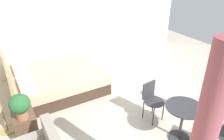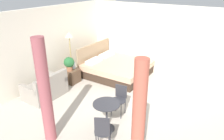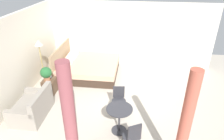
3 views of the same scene
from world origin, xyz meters
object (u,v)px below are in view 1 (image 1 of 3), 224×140
potted_plant (20,105)px  balcony_table (183,117)px  nightstand (25,125)px  vase (19,107)px  bed (54,79)px  cafe_chair_near_window (152,97)px

potted_plant → balcony_table: size_ratio=0.67×
nightstand → vase: vase is taller
nightstand → vase: 0.37m
nightstand → vase: size_ratio=2.28×
balcony_table → potted_plant: bearing=61.1°
potted_plant → vase: (0.22, 0.01, -0.17)m
bed → nightstand: 1.68m
nightstand → vase: (0.12, 0.02, 0.35)m
vase → cafe_chair_near_window: (-0.83, -2.38, -0.11)m
nightstand → balcony_table: (-1.46, -2.45, 0.26)m
vase → nightstand: bearing=-169.2°
bed → cafe_chair_near_window: (-2.11, -1.44, 0.22)m
cafe_chair_near_window → nightstand: bearing=73.3°
nightstand → cafe_chair_near_window: cafe_chair_near_window is taller
cafe_chair_near_window → potted_plant: bearing=75.6°
potted_plant → cafe_chair_near_window: potted_plant is taller
cafe_chair_near_window → vase: bearing=70.8°
balcony_table → cafe_chair_near_window: bearing=7.0°
potted_plant → cafe_chair_near_window: size_ratio=0.60×
nightstand → bed: bearing=-33.3°
bed → cafe_chair_near_window: 2.57m
vase → balcony_table: (-1.58, -2.47, -0.10)m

